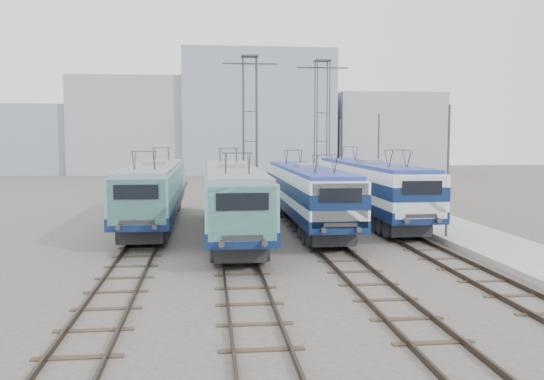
{
  "coord_description": "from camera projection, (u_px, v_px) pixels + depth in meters",
  "views": [
    {
      "loc": [
        -3.56,
        -26.0,
        5.36
      ],
      "look_at": [
        0.16,
        7.0,
        2.31
      ],
      "focal_mm": 38.0,
      "sensor_mm": 36.0,
      "label": 1
    }
  ],
  "objects": [
    {
      "name": "ground",
      "position": [
        286.0,
        253.0,
        26.62
      ],
      "size": [
        160.0,
        160.0,
        0.0
      ],
      "primitive_type": "plane",
      "color": "#514C47"
    },
    {
      "name": "platform",
      "position": [
        431.0,
        222.0,
        35.66
      ],
      "size": [
        4.0,
        70.0,
        0.3
      ],
      "primitive_type": "cube",
      "color": "#9E9E99",
      "rests_on": "ground"
    },
    {
      "name": "locomotive_far_left",
      "position": [
        154.0,
        189.0,
        34.66
      ],
      "size": [
        2.89,
        18.24,
        3.43
      ],
      "color": "#0C1C46",
      "rests_on": "ground"
    },
    {
      "name": "locomotive_center_left",
      "position": [
        232.0,
        195.0,
        30.68
      ],
      "size": [
        2.91,
        18.37,
        3.46
      ],
      "color": "#0C1C46",
      "rests_on": "ground"
    },
    {
      "name": "locomotive_center_right",
      "position": [
        307.0,
        190.0,
        33.85
      ],
      "size": [
        2.79,
        17.64,
        3.32
      ],
      "color": "#0C1C46",
      "rests_on": "ground"
    },
    {
      "name": "locomotive_far_right",
      "position": [
        370.0,
        185.0,
        36.75
      ],
      "size": [
        2.91,
        18.38,
        3.46
      ],
      "color": "#0C1C46",
      "rests_on": "ground"
    },
    {
      "name": "catenary_tower_west",
      "position": [
        250.0,
        122.0,
        47.78
      ],
      "size": [
        4.5,
        1.2,
        12.0
      ],
      "color": "#3F4247",
      "rests_on": "ground"
    },
    {
      "name": "catenary_tower_east",
      "position": [
        322.0,
        123.0,
        50.48
      ],
      "size": [
        4.5,
        1.2,
        12.0
      ],
      "color": "#3F4247",
      "rests_on": "ground"
    },
    {
      "name": "mast_front",
      "position": [
        448.0,
        174.0,
        29.24
      ],
      "size": [
        0.12,
        0.12,
        7.0
      ],
      "primitive_type": "cylinder",
      "color": "#3F4247",
      "rests_on": "ground"
    },
    {
      "name": "mast_mid",
      "position": [
        378.0,
        163.0,
        41.11
      ],
      "size": [
        0.12,
        0.12,
        7.0
      ],
      "primitive_type": "cylinder",
      "color": "#3F4247",
      "rests_on": "ground"
    },
    {
      "name": "mast_rear",
      "position": [
        340.0,
        158.0,
        52.98
      ],
      "size": [
        0.12,
        0.12,
        7.0
      ],
      "primitive_type": "cylinder",
      "color": "#3F4247",
      "rests_on": "ground"
    },
    {
      "name": "building_west",
      "position": [
        137.0,
        126.0,
        85.77
      ],
      "size": [
        18.0,
        12.0,
        14.0
      ],
      "primitive_type": "cube",
      "color": "#969CA8",
      "rests_on": "ground"
    },
    {
      "name": "building_center",
      "position": [
        257.0,
        113.0,
        87.59
      ],
      "size": [
        22.0,
        14.0,
        18.0
      ],
      "primitive_type": "cube",
      "color": "#8A93A6",
      "rests_on": "ground"
    },
    {
      "name": "building_east",
      "position": [
        384.0,
        133.0,
        90.1
      ],
      "size": [
        16.0,
        12.0,
        12.0
      ],
      "primitive_type": "cube",
      "color": "#969CA8",
      "rests_on": "ground"
    },
    {
      "name": "building_far_west",
      "position": [
        26.0,
        140.0,
        84.17
      ],
      "size": [
        14.0,
        10.0,
        10.0
      ],
      "primitive_type": "cube",
      "color": "#8A93A6",
      "rests_on": "ground"
    }
  ]
}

